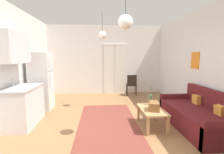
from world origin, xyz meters
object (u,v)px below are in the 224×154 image
at_px(pendant_lamp_far, 102,35).
at_px(couch, 199,116).
at_px(pendant_lamp_near, 125,22).
at_px(handbag, 154,106).
at_px(accent_chair, 132,84).
at_px(bamboo_vase, 150,100).
at_px(coffee_table, 152,111).
at_px(refrigerator, 41,81).

bearing_deg(pendant_lamp_far, couch, -36.03).
relative_size(couch, pendant_lamp_near, 2.49).
height_order(handbag, accent_chair, accent_chair).
distance_m(couch, handbag, 1.09).
height_order(couch, bamboo_vase, bamboo_vase).
bearing_deg(coffee_table, bamboo_vase, 79.87).
height_order(refrigerator, accent_chair, refrigerator).
xyz_separation_m(handbag, refrigerator, (-2.94, 1.65, 0.33)).
bearing_deg(handbag, couch, -1.13).
relative_size(refrigerator, pendant_lamp_near, 2.14).
xyz_separation_m(couch, pendant_lamp_near, (-1.78, -0.40, 1.96)).
distance_m(accent_chair, pendant_lamp_near, 4.04).
distance_m(couch, pendant_lamp_far, 3.30).
distance_m(coffee_table, bamboo_vase, 0.37).
bearing_deg(couch, accent_chair, 106.68).
distance_m(coffee_table, handbag, 0.18).
bearing_deg(pendant_lamp_far, coffee_table, -53.30).
bearing_deg(couch, handbag, 178.87).
bearing_deg(coffee_table, pendant_lamp_far, 126.70).
bearing_deg(accent_chair, pendant_lamp_near, 80.56).
bearing_deg(coffee_table, refrigerator, 152.05).
bearing_deg(coffee_table, accent_chair, 87.62).
bearing_deg(refrigerator, bamboo_vase, -22.54).
xyz_separation_m(refrigerator, accent_chair, (3.06, 1.48, -0.38)).
bearing_deg(refrigerator, handbag, -29.24).
bearing_deg(pendant_lamp_far, refrigerator, 176.84).
height_order(couch, pendant_lamp_near, pendant_lamp_near).
distance_m(bamboo_vase, pendant_lamp_near, 2.01).
bearing_deg(bamboo_vase, coffee_table, -100.13).
distance_m(coffee_table, pendant_lamp_far, 2.60).
xyz_separation_m(bamboo_vase, pendant_lamp_near, (-0.77, -0.83, 1.67)).
relative_size(bamboo_vase, accent_chair, 0.55).
height_order(coffee_table, handbag, handbag).
relative_size(coffee_table, pendant_lamp_near, 1.12).
xyz_separation_m(handbag, accent_chair, (0.12, 3.12, -0.04)).
bearing_deg(pendant_lamp_far, pendant_lamp_near, -79.23).
xyz_separation_m(couch, accent_chair, (-0.94, 3.14, 0.21)).
xyz_separation_m(handbag, pendant_lamp_far, (-1.09, 1.54, 1.70)).
bearing_deg(pendant_lamp_near, accent_chair, 76.73).
distance_m(handbag, accent_chair, 3.12).
xyz_separation_m(bamboo_vase, handbag, (-0.05, -0.41, -0.03)).
bearing_deg(couch, pendant_lamp_near, -167.35).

